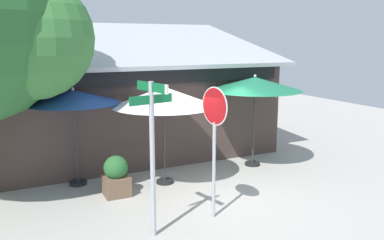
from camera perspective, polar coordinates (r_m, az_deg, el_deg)
The scene contains 8 objects.
ground_plane at distance 9.72m, azimuth 4.23°, elevation -10.74°, with size 28.00×28.00×0.10m, color #ADA8A0.
cafe_building at distance 13.44m, azimuth -8.78°, elevation 2.67°, with size 8.77×5.74×4.28m.
street_sign_post at distance 7.15m, azimuth -5.74°, elevation -3.36°, with size 0.86×0.92×2.91m.
stop_sign at distance 7.88m, azimuth 3.24°, elevation -1.13°, with size 0.15×0.76×2.72m.
patio_umbrella_royal_blue_left at distance 10.11m, azimuth -16.75°, elevation 3.12°, with size 2.27×2.27×2.50m.
patio_umbrella_ivory_center at distance 9.81m, azimuth -4.10°, elevation 3.33°, with size 2.58×2.58×2.56m.
patio_umbrella_forest_green_right at distance 11.40m, azimuth 9.04°, elevation 5.10°, with size 2.68×2.68×2.67m.
sidewalk_planter at distance 9.57m, azimuth -10.88°, elevation -7.94°, with size 0.58×0.58×0.97m.
Camera 1 is at (-4.54, -7.79, 3.59)m, focal length 37.02 mm.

